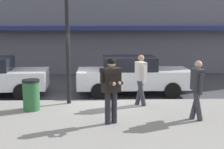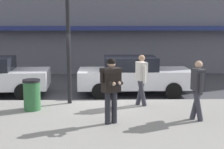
# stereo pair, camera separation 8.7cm
# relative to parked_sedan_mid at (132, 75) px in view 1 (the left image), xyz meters

# --- Properties ---
(ground_plane) EXTENTS (80.00, 80.00, 0.00)m
(ground_plane) POSITION_rel_parked_sedan_mid_xyz_m (-1.31, -1.28, -0.79)
(ground_plane) COLOR #3D3D42
(sidewalk) EXTENTS (32.00, 5.30, 0.14)m
(sidewalk) POSITION_rel_parked_sedan_mid_xyz_m (-0.31, -4.13, -0.72)
(sidewalk) COLOR gray
(sidewalk) RESTS_ON ground
(curb_paint_line) EXTENTS (28.00, 0.12, 0.01)m
(curb_paint_line) POSITION_rel_parked_sedan_mid_xyz_m (-0.31, -1.23, -0.79)
(curb_paint_line) COLOR silver
(curb_paint_line) RESTS_ON ground
(parked_sedan_mid) EXTENTS (4.53, 1.99, 1.54)m
(parked_sedan_mid) POSITION_rel_parked_sedan_mid_xyz_m (0.00, 0.00, 0.00)
(parked_sedan_mid) COLOR silver
(parked_sedan_mid) RESTS_ON ground
(man_texting_on_phone) EXTENTS (0.63, 0.65, 1.81)m
(man_texting_on_phone) POSITION_rel_parked_sedan_mid_xyz_m (-0.99, -4.18, 0.46)
(man_texting_on_phone) COLOR #23232B
(man_texting_on_phone) RESTS_ON sidewalk
(pedestrian_in_light_coat) EXTENTS (0.40, 0.58, 1.70)m
(pedestrian_in_light_coat) POSITION_rel_parked_sedan_mid_xyz_m (0.05, -2.28, 0.32)
(pedestrian_in_light_coat) COLOR #33333D
(pedestrian_in_light_coat) RESTS_ON sidewalk
(pedestrian_with_bag) EXTENTS (0.35, 0.72, 1.70)m
(pedestrian_with_bag) POSITION_rel_parked_sedan_mid_xyz_m (1.44, -3.90, 0.32)
(pedestrian_with_bag) COLOR #33333D
(pedestrian_with_bag) RESTS_ON sidewalk
(street_lamp_post) EXTENTS (0.36, 0.36, 4.88)m
(street_lamp_post) POSITION_rel_parked_sedan_mid_xyz_m (-2.37, -1.93, 2.35)
(street_lamp_post) COLOR black
(street_lamp_post) RESTS_ON sidewalk
(trash_bin) EXTENTS (0.55, 0.55, 0.98)m
(trash_bin) POSITION_rel_parked_sedan_mid_xyz_m (-3.46, -2.76, -0.16)
(trash_bin) COLOR #2D6638
(trash_bin) RESTS_ON sidewalk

